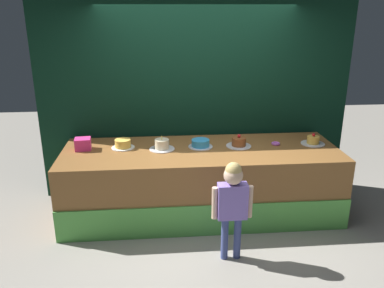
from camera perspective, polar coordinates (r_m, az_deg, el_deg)
ground_plane at (r=4.61m, az=2.05°, el=-13.07°), size 12.00×12.00×0.00m
stage_platform at (r=4.89m, az=1.32°, el=-5.45°), size 3.33×1.14×0.84m
curtain_backdrop at (r=5.22m, az=0.59°, el=7.20°), size 4.11×0.08×2.75m
child_figure at (r=3.91m, az=5.90°, el=-7.83°), size 0.41×0.19×1.06m
pink_box at (r=4.88m, az=-15.56°, el=0.00°), size 0.20×0.18×0.14m
donut at (r=5.00m, az=12.07°, el=0.06°), size 0.11×0.11×0.03m
cake_far_left at (r=4.84m, az=-10.01°, el=-0.00°), size 0.28×0.28×0.11m
cake_left at (r=4.73m, az=-4.40°, el=-0.15°), size 0.30×0.30×0.18m
cake_center at (r=4.80m, az=1.24°, el=0.07°), size 0.30×0.30×0.09m
cake_right at (r=4.86m, az=6.81°, el=0.23°), size 0.31×0.31×0.16m
cake_far_right at (r=5.14m, az=17.17°, el=0.46°), size 0.29×0.29×0.14m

